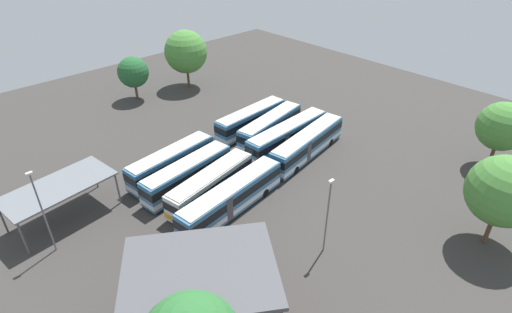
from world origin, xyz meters
TOP-DOWN VIEW (x-y plane):
  - ground_plane at (0.00, 0.00)m, footprint 94.67×94.67m
  - bus_row0_slot0 at (-7.09, -6.07)m, footprint 14.49×4.15m
  - bus_row0_slot1 at (-7.19, -2.64)m, footprint 12.41×4.58m
  - bus_row0_slot2 at (-7.89, 0.89)m, footprint 12.44×3.93m
  - bus_row0_slot3 at (-7.84, 4.40)m, footprint 12.28×3.84m
  - bus_row1_slot0 at (7.75, -4.16)m, footprint 14.51×4.60m
  - bus_row1_slot1 at (7.53, -0.78)m, footprint 14.41×3.21m
  - bus_row1_slot2 at (7.57, 2.62)m, footprint 12.58×4.57m
  - bus_row1_slot3 at (7.15, 6.16)m, footprint 12.51×3.21m
  - depot_building at (-18.06, -15.68)m, footprint 14.04×13.32m
  - maintenance_shelter at (-20.75, 5.48)m, footprint 11.55×6.57m
  - lamp_post_far_corner at (-23.51, 1.32)m, footprint 0.56×0.28m
  - lamp_post_mid_lot at (-4.41, -16.76)m, footprint 0.56×0.28m
  - tree_northwest at (8.36, -27.13)m, footprint 6.84×6.84m
  - tree_northeast at (10.49, 26.81)m, footprint 7.55×7.55m
  - tree_east_edge at (0.67, 28.26)m, footprint 5.17×5.17m
  - tree_west_edge at (23.12, -21.92)m, footprint 6.06×6.06m
  - puddle_back_corner at (-10.85, -8.71)m, footprint 1.47×1.47m
  - puddle_near_shelter at (-0.07, 8.06)m, footprint 3.68×3.68m

SIDE VIEW (x-z plane):
  - ground_plane at x=0.00m, z-range 0.00..0.00m
  - puddle_back_corner at x=-10.85m, z-range 0.00..0.01m
  - puddle_near_shelter at x=-0.07m, z-range 0.00..0.01m
  - bus_row0_slot3 at x=-7.84m, z-range 0.10..3.60m
  - bus_row0_slot1 at x=-7.19m, z-range 0.10..3.60m
  - bus_row0_slot2 at x=-7.89m, z-range 0.10..3.60m
  - bus_row1_slot2 at x=7.57m, z-range 0.10..3.60m
  - bus_row1_slot3 at x=7.15m, z-range 0.10..3.60m
  - bus_row0_slot0 at x=-7.09m, z-range 0.10..3.60m
  - bus_row1_slot0 at x=7.75m, z-range 0.10..3.60m
  - bus_row1_slot1 at x=7.53m, z-range 0.10..3.60m
  - depot_building at x=-18.06m, z-range 0.02..6.69m
  - maintenance_shelter at x=-20.75m, z-range 1.88..6.04m
  - lamp_post_mid_lot at x=-4.41m, z-range 0.42..8.83m
  - tree_east_edge at x=0.67m, z-range 1.12..8.56m
  - lamp_post_far_corner at x=-23.51m, z-range 0.42..9.62m
  - tree_west_edge at x=23.12m, z-range 1.35..10.12m
  - tree_northwest at x=8.36m, z-range 1.44..11.17m
  - tree_northeast at x=10.49m, z-range 1.36..11.65m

